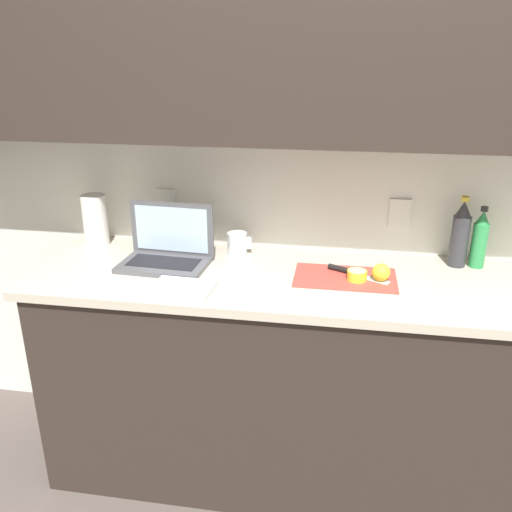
{
  "coord_description": "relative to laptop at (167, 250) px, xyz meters",
  "views": [
    {
      "loc": [
        -0.02,
        -1.92,
        1.77
      ],
      "look_at": [
        -0.33,
        -0.01,
        1.01
      ],
      "focal_mm": 38.0,
      "sensor_mm": 36.0,
      "label": 1
    }
  ],
  "objects": [
    {
      "name": "wall_back",
      "position": [
        0.71,
        0.2,
        0.57
      ],
      "size": [
        5.2,
        0.38,
        2.6
      ],
      "color": "white",
      "rests_on": "ground_plane"
    },
    {
      "name": "measuring_cup",
      "position": [
        0.26,
        0.16,
        -0.01
      ],
      "size": [
        0.1,
        0.08,
        0.09
      ],
      "color": "silver",
      "rests_on": "counter_unit"
    },
    {
      "name": "paper_towel_roll",
      "position": [
        -0.38,
        0.16,
        0.06
      ],
      "size": [
        0.11,
        0.11,
        0.23
      ],
      "color": "white",
      "rests_on": "counter_unit"
    },
    {
      "name": "bottle_oil_tall",
      "position": [
        1.16,
        0.17,
        0.07
      ],
      "size": [
        0.07,
        0.07,
        0.29
      ],
      "color": "#333338",
      "rests_on": "counter_unit"
    },
    {
      "name": "laptop",
      "position": [
        0.0,
        0.0,
        0.0
      ],
      "size": [
        0.36,
        0.25,
        0.24
      ],
      "rotation": [
        0.0,
        0.0,
        -0.06
      ],
      "color": "#515156",
      "rests_on": "counter_unit"
    },
    {
      "name": "ground_plane",
      "position": [
        0.71,
        -0.05,
        -0.99
      ],
      "size": [
        12.0,
        12.0,
        0.0
      ],
      "primitive_type": "plane",
      "color": "#564C47",
      "rests_on": "ground"
    },
    {
      "name": "knife",
      "position": [
        0.73,
        -0.01,
        -0.04
      ],
      "size": [
        0.24,
        0.14,
        0.02
      ],
      "rotation": [
        0.0,
        0.0,
        -0.45
      ],
      "color": "silver",
      "rests_on": "cutting_board"
    },
    {
      "name": "cutting_board",
      "position": [
        0.72,
        -0.04,
        -0.05
      ],
      "size": [
        0.39,
        0.23,
        0.01
      ],
      "primitive_type": "cube",
      "color": "#D1473D",
      "rests_on": "counter_unit"
    },
    {
      "name": "bottle_green_soda",
      "position": [
        1.24,
        0.17,
        0.06
      ],
      "size": [
        0.06,
        0.06,
        0.25
      ],
      "color": "#2D934C",
      "rests_on": "counter_unit"
    },
    {
      "name": "counter_unit",
      "position": [
        0.73,
        -0.05,
        -0.51
      ],
      "size": [
        2.42,
        0.64,
        0.93
      ],
      "color": "#332823",
      "rests_on": "ground_plane"
    },
    {
      "name": "dish_towel",
      "position": [
        0.14,
        -0.26,
        -0.05
      ],
      "size": [
        0.23,
        0.17,
        0.02
      ],
      "primitive_type": "cube",
      "rotation": [
        0.0,
        0.0,
        -0.06
      ],
      "color": "white",
      "rests_on": "counter_unit"
    },
    {
      "name": "lemon_whole_beside",
      "position": [
        0.85,
        -0.06,
        -0.02
      ],
      "size": [
        0.07,
        0.07,
        0.07
      ],
      "color": "yellow",
      "rests_on": "cutting_board"
    },
    {
      "name": "lemon_half_cut",
      "position": [
        0.76,
        -0.06,
        -0.03
      ],
      "size": [
        0.07,
        0.07,
        0.04
      ],
      "color": "yellow",
      "rests_on": "cutting_board"
    }
  ]
}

